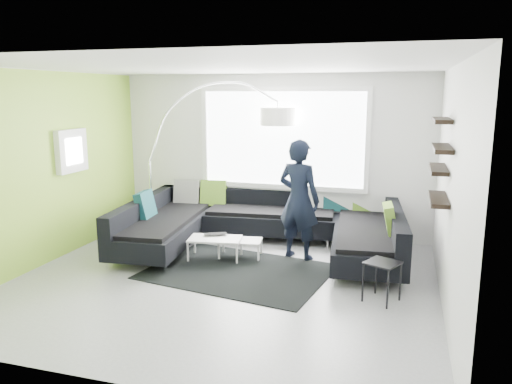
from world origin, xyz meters
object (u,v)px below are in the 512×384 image
(person, at_px, (299,200))
(sectional_sofa, at_px, (263,228))
(laptop, at_px, (216,235))
(coffee_table, at_px, (228,248))
(arc_lamp, at_px, (150,161))
(side_table, at_px, (382,282))

(person, bearing_deg, sectional_sofa, 6.72)
(person, xyz_separation_m, laptop, (-1.21, -0.32, -0.56))
(coffee_table, xyz_separation_m, laptop, (-0.19, -0.00, 0.18))
(sectional_sofa, distance_m, arc_lamp, 2.30)
(arc_lamp, bearing_deg, side_table, -33.16)
(arc_lamp, bearing_deg, person, -18.43)
(arc_lamp, distance_m, laptop, 1.90)
(sectional_sofa, xyz_separation_m, arc_lamp, (-2.09, 0.28, 0.93))
(laptop, bearing_deg, coffee_table, -27.80)
(sectional_sofa, bearing_deg, person, -15.74)
(arc_lamp, bearing_deg, sectional_sofa, -17.87)
(sectional_sofa, bearing_deg, laptop, -151.28)
(sectional_sofa, xyz_separation_m, side_table, (1.89, -1.40, -0.15))
(side_table, bearing_deg, person, 135.09)
(side_table, xyz_separation_m, laptop, (-2.51, 0.98, 0.10))
(side_table, height_order, laptop, side_table)
(person, bearing_deg, laptop, 31.55)
(side_table, bearing_deg, coffee_table, 157.18)
(side_table, relative_size, person, 0.27)
(sectional_sofa, xyz_separation_m, person, (0.59, -0.11, 0.51))
(sectional_sofa, bearing_deg, coffee_table, -141.12)
(sectional_sofa, distance_m, laptop, 0.75)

